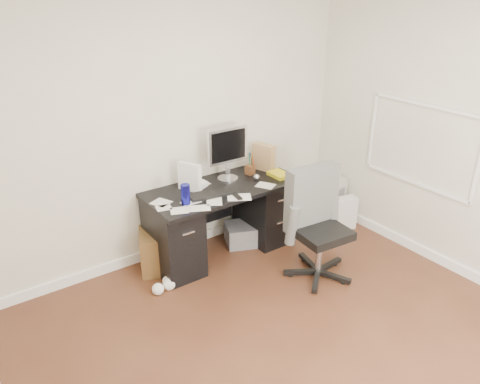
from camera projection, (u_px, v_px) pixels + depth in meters
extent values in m
plane|color=#4B2618|center=(307.00, 357.00, 3.58)|extent=(4.00, 4.00, 0.00)
cube|color=beige|center=(173.00, 126.00, 4.51)|extent=(4.00, 0.02, 2.70)
cube|color=white|center=(181.00, 243.00, 5.03)|extent=(4.00, 0.03, 0.10)
cube|color=white|center=(456.00, 267.00, 4.61)|extent=(0.03, 4.00, 0.10)
cube|color=black|center=(220.00, 189.00, 4.66)|extent=(1.50, 0.70, 0.04)
cube|color=black|center=(173.00, 238.00, 4.53)|extent=(0.40, 0.60, 0.71)
cube|color=black|center=(263.00, 209.00, 5.11)|extent=(0.40, 0.60, 0.71)
cube|color=black|center=(204.00, 202.00, 5.02)|extent=(0.70, 0.03, 0.51)
cube|color=black|center=(213.00, 194.00, 4.48)|extent=(0.50, 0.24, 0.03)
sphere|color=silver|center=(257.00, 177.00, 4.80)|extent=(0.08, 0.08, 0.07)
cylinder|color=navy|center=(186.00, 194.00, 4.27)|extent=(0.11, 0.11, 0.19)
cube|color=white|center=(190.00, 177.00, 4.53)|extent=(0.21, 0.27, 0.28)
cube|color=#A37B4F|center=(264.00, 157.00, 5.03)|extent=(0.19, 0.27, 0.28)
cube|color=yellow|center=(279.00, 174.00, 4.91)|extent=(0.18, 0.22, 0.04)
cube|color=beige|center=(324.00, 194.00, 5.71)|extent=(0.27, 0.52, 0.50)
cube|color=silver|center=(343.00, 213.00, 5.36)|extent=(0.32, 0.27, 0.38)
cube|color=#543519|center=(162.00, 250.00, 4.61)|extent=(0.53, 0.53, 0.40)
cube|color=slate|center=(244.00, 234.00, 5.09)|extent=(0.47, 0.44, 0.22)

